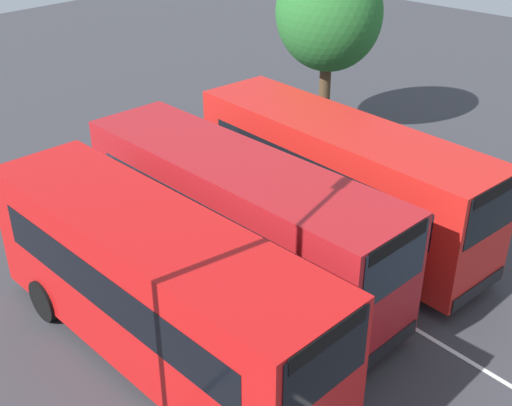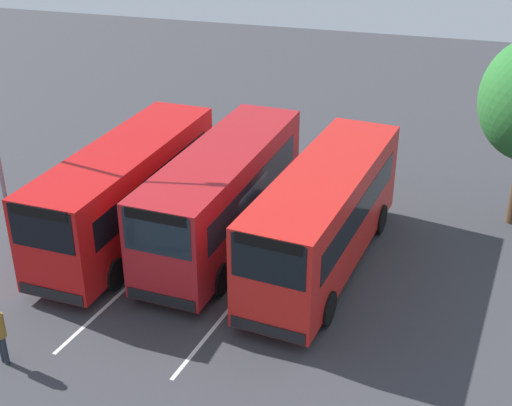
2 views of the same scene
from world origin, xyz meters
The scene contains 6 objects.
ground_plane centered at (0.00, 0.00, 0.00)m, with size 67.93×67.93×0.00m, color #38383D.
bus_far_left centered at (0.43, -3.40, 1.90)m, with size 9.44×2.86×3.45m.
bus_center_left centered at (-0.28, -0.15, 1.90)m, with size 9.46×2.95×3.45m.
bus_center_right centered at (0.21, 3.43, 1.90)m, with size 9.53×3.38×3.45m.
lane_stripe_outer_left centered at (0.00, -1.73, 0.00)m, with size 13.73×0.12×0.01m, color silver.
lane_stripe_inner_left centered at (0.00, 1.73, 0.00)m, with size 13.73×0.12×0.01m, color silver.
Camera 2 is at (19.37, 7.14, 12.02)m, focal length 48.48 mm.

